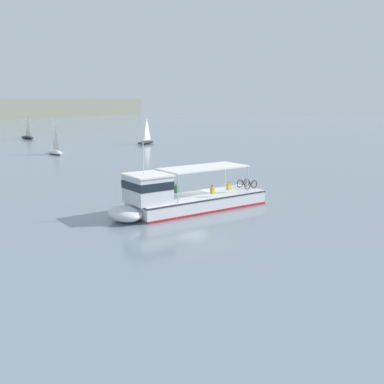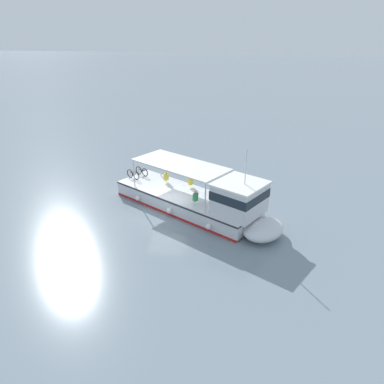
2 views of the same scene
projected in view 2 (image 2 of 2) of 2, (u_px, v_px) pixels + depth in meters
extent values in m
plane|color=gray|center=(166.00, 214.00, 24.42)|extent=(400.00, 400.00, 0.00)
cube|color=silver|center=(185.00, 201.00, 25.04)|extent=(11.00, 8.03, 1.10)
ellipsoid|color=silver|center=(263.00, 229.00, 21.43)|extent=(3.35, 3.64, 1.01)
cube|color=red|center=(186.00, 206.00, 25.23)|extent=(11.02, 8.07, 0.16)
cube|color=#2D2D33|center=(185.00, 195.00, 24.85)|extent=(11.03, 8.09, 0.10)
cube|color=silver|center=(239.00, 199.00, 21.86)|extent=(3.59, 3.64, 1.90)
cube|color=#19232D|center=(240.00, 194.00, 21.72)|extent=(3.66, 3.71, 0.56)
cube|color=white|center=(240.00, 184.00, 21.44)|extent=(3.81, 3.86, 0.12)
cube|color=white|center=(180.00, 165.00, 24.24)|extent=(7.29, 5.82, 0.10)
cylinder|color=silver|center=(230.00, 185.00, 23.72)|extent=(0.08, 0.08, 2.00)
cylinder|color=silver|center=(205.00, 198.00, 21.82)|extent=(0.08, 0.08, 2.00)
cylinder|color=silver|center=(161.00, 164.00, 27.52)|extent=(0.08, 0.08, 2.00)
cylinder|color=silver|center=(134.00, 173.00, 25.61)|extent=(0.08, 0.08, 2.00)
cylinder|color=silver|center=(246.00, 167.00, 20.79)|extent=(0.06, 0.06, 2.20)
sphere|color=white|center=(208.00, 227.00, 21.84)|extent=(0.36, 0.36, 0.36)
sphere|color=white|center=(169.00, 211.00, 23.76)|extent=(0.36, 0.36, 0.36)
sphere|color=white|center=(138.00, 198.00, 25.57)|extent=(0.36, 0.36, 0.36)
torus|color=black|center=(145.00, 172.00, 27.65)|extent=(0.61, 0.37, 0.66)
torus|color=black|center=(139.00, 170.00, 28.06)|extent=(0.61, 0.37, 0.66)
cylinder|color=maroon|center=(142.00, 170.00, 27.81)|extent=(0.64, 0.39, 0.06)
torus|color=black|center=(136.00, 176.00, 27.02)|extent=(0.61, 0.37, 0.66)
torus|color=black|center=(130.00, 173.00, 27.43)|extent=(0.61, 0.37, 0.66)
cylinder|color=maroon|center=(133.00, 173.00, 27.18)|extent=(0.64, 0.39, 0.06)
cube|color=yellow|center=(166.00, 177.00, 26.47)|extent=(0.35, 0.39, 0.52)
sphere|color=beige|center=(166.00, 172.00, 26.32)|extent=(0.20, 0.20, 0.20)
cube|color=yellow|center=(191.00, 181.00, 25.67)|extent=(0.35, 0.39, 0.52)
sphere|color=#9E7051|center=(191.00, 177.00, 25.52)|extent=(0.20, 0.20, 0.20)
cube|color=#338C4C|center=(195.00, 197.00, 23.22)|extent=(0.35, 0.39, 0.52)
sphere|color=beige|center=(195.00, 192.00, 23.07)|extent=(0.20, 0.20, 0.20)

